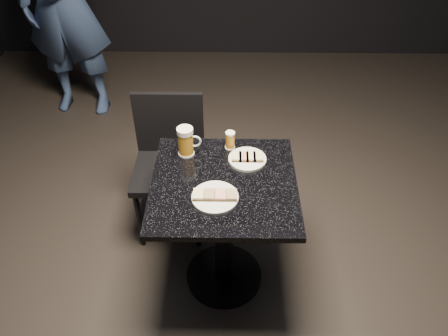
{
  "coord_description": "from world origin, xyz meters",
  "views": [
    {
      "loc": [
        0.02,
        -1.55,
        2.15
      ],
      "look_at": [
        0.0,
        0.02,
        0.82
      ],
      "focal_mm": 35.0,
      "sensor_mm": 36.0,
      "label": 1
    }
  ],
  "objects": [
    {
      "name": "beer_mug",
      "position": [
        -0.19,
        0.22,
        0.83
      ],
      "size": [
        0.12,
        0.08,
        0.16
      ],
      "color": "silver",
      "rests_on": "table"
    },
    {
      "name": "canapes_on_plate_large",
      "position": [
        -0.04,
        -0.11,
        0.77
      ],
      "size": [
        0.2,
        0.07,
        0.02
      ],
      "color": "#4C3521",
      "rests_on": "plate_large"
    },
    {
      "name": "beer_tumbler",
      "position": [
        0.03,
        0.27,
        0.8
      ],
      "size": [
        0.05,
        0.05,
        0.1
      ],
      "color": "white",
      "rests_on": "table"
    },
    {
      "name": "canapes_on_plate_small",
      "position": [
        0.12,
        0.17,
        0.77
      ],
      "size": [
        0.16,
        0.07,
        0.02
      ],
      "color": "#4C3521",
      "rests_on": "plate_small"
    },
    {
      "name": "patron",
      "position": [
        -1.29,
        1.86,
        0.96
      ],
      "size": [
        0.72,
        0.5,
        1.91
      ],
      "primitive_type": "imported",
      "rotation": [
        0.0,
        0.0,
        -0.06
      ],
      "color": "navy",
      "rests_on": "floor"
    },
    {
      "name": "chair",
      "position": [
        -0.34,
        0.49,
        0.5
      ],
      "size": [
        0.41,
        0.41,
        0.88
      ],
      "color": "black",
      "rests_on": "floor"
    },
    {
      "name": "floor",
      "position": [
        0.0,
        0.0,
        0.0
      ],
      "size": [
        6.0,
        6.0,
        0.0
      ],
      "primitive_type": "plane",
      "color": "black",
      "rests_on": "ground"
    },
    {
      "name": "plate_large",
      "position": [
        -0.04,
        -0.11,
        0.76
      ],
      "size": [
        0.22,
        0.22,
        0.01
      ],
      "primitive_type": "cylinder",
      "color": "silver",
      "rests_on": "table"
    },
    {
      "name": "table",
      "position": [
        0.0,
        0.0,
        0.51
      ],
      "size": [
        0.7,
        0.7,
        0.75
      ],
      "color": "black",
      "rests_on": "floor"
    },
    {
      "name": "plate_small",
      "position": [
        0.12,
        0.17,
        0.76
      ],
      "size": [
        0.19,
        0.19,
        0.01
      ],
      "primitive_type": "cylinder",
      "color": "silver",
      "rests_on": "table"
    }
  ]
}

